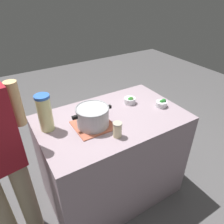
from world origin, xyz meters
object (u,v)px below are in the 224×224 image
at_px(lemonade_pitcher, 45,113).
at_px(mason_jar, 117,130).
at_px(broccoli_bowl_front, 162,103).
at_px(broccoli_bowl_center, 130,100).
at_px(cooking_pot, 93,116).

xyz_separation_m(lemonade_pitcher, mason_jar, (-0.41, 0.36, -0.09)).
bearing_deg(broccoli_bowl_front, mason_jar, 15.13).
relative_size(mason_jar, broccoli_bowl_center, 1.10).
distance_m(mason_jar, broccoli_bowl_center, 0.51).
bearing_deg(lemonade_pitcher, mason_jar, 139.23).
bearing_deg(broccoli_bowl_center, broccoli_bowl_front, 137.27).
height_order(cooking_pot, broccoli_bowl_front, cooking_pot).
relative_size(mason_jar, broccoli_bowl_front, 1.18).
height_order(broccoli_bowl_front, broccoli_bowl_center, broccoli_bowl_front).
distance_m(mason_jar, broccoli_bowl_front, 0.60).
height_order(lemonade_pitcher, broccoli_bowl_center, lemonade_pitcher).
distance_m(cooking_pot, broccoli_bowl_front, 0.68).
xyz_separation_m(cooking_pot, mason_jar, (-0.09, 0.21, -0.03)).
xyz_separation_m(mason_jar, broccoli_bowl_center, (-0.37, -0.35, -0.03)).
height_order(lemonade_pitcher, mason_jar, lemonade_pitcher).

